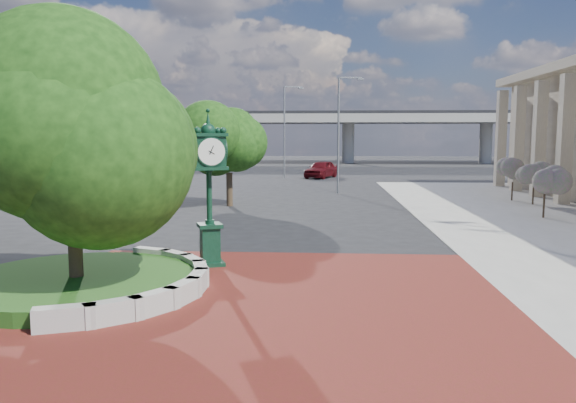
# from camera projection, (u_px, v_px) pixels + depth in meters

# --- Properties ---
(ground) EXTENTS (200.00, 200.00, 0.00)m
(ground) POSITION_uv_depth(u_px,v_px,m) (267.00, 294.00, 14.36)
(ground) COLOR black
(ground) RESTS_ON ground
(plaza) EXTENTS (12.00, 12.00, 0.04)m
(plaza) POSITION_uv_depth(u_px,v_px,m) (263.00, 305.00, 13.37)
(plaza) COLOR maroon
(plaza) RESTS_ON ground
(planter_wall) EXTENTS (2.96, 6.77, 0.54)m
(planter_wall) POSITION_uv_depth(u_px,v_px,m) (163.00, 282.00, 14.50)
(planter_wall) COLOR #9E9B93
(planter_wall) RESTS_ON ground
(grass_bed) EXTENTS (6.10, 6.10, 0.40)m
(grass_bed) POSITION_uv_depth(u_px,v_px,m) (77.00, 283.00, 14.66)
(grass_bed) COLOR #174313
(grass_bed) RESTS_ON ground
(overpass) EXTENTS (90.00, 12.00, 7.50)m
(overpass) POSITION_uv_depth(u_px,v_px,m) (313.00, 119.00, 83.00)
(overpass) COLOR #9E9B93
(overpass) RESTS_ON ground
(tree_planter) EXTENTS (5.20, 5.20, 6.33)m
(tree_planter) POSITION_uv_depth(u_px,v_px,m) (71.00, 148.00, 14.25)
(tree_planter) COLOR #38281C
(tree_planter) RESTS_ON ground
(tree_street) EXTENTS (4.40, 4.40, 5.45)m
(tree_street) POSITION_uv_depth(u_px,v_px,m) (229.00, 150.00, 32.08)
(tree_street) COLOR #38281C
(tree_street) RESTS_ON ground
(post_clock) EXTENTS (1.23, 1.23, 4.78)m
(post_clock) POSITION_uv_depth(u_px,v_px,m) (209.00, 182.00, 17.16)
(post_clock) COLOR black
(post_clock) RESTS_ON ground
(parked_car) EXTENTS (3.67, 5.29, 1.67)m
(parked_car) POSITION_uv_depth(u_px,v_px,m) (321.00, 169.00, 54.12)
(parked_car) COLOR #4E0B10
(parked_car) RESTS_ON ground
(street_lamp_near) EXTENTS (1.80, 0.54, 8.10)m
(street_lamp_near) POSITION_uv_depth(u_px,v_px,m) (341.00, 126.00, 39.14)
(street_lamp_near) COLOR slate
(street_lamp_near) RESTS_ON ground
(street_lamp_far) EXTENTS (1.89, 0.77, 8.68)m
(street_lamp_far) POSITION_uv_depth(u_px,v_px,m) (287.00, 125.00, 52.99)
(street_lamp_far) COLOR slate
(street_lamp_far) RESTS_ON ground
(shrub_near) EXTENTS (1.20, 1.20, 2.20)m
(shrub_near) POSITION_uv_depth(u_px,v_px,m) (545.00, 186.00, 27.39)
(shrub_near) COLOR #38281C
(shrub_near) RESTS_ON ground
(shrub_mid) EXTENTS (1.20, 1.20, 2.20)m
(shrub_mid) POSITION_uv_depth(u_px,v_px,m) (534.00, 178.00, 32.71)
(shrub_mid) COLOR #38281C
(shrub_mid) RESTS_ON ground
(shrub_far) EXTENTS (1.20, 1.20, 2.20)m
(shrub_far) POSITION_uv_depth(u_px,v_px,m) (513.00, 176.00, 34.72)
(shrub_far) COLOR #38281C
(shrub_far) RESTS_ON ground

